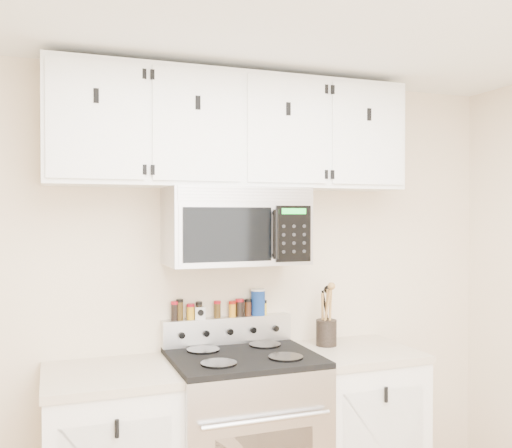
{
  "coord_description": "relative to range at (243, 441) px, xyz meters",
  "views": [
    {
      "loc": [
        -0.97,
        -1.42,
        1.69
      ],
      "look_at": [
        0.08,
        1.45,
        1.64
      ],
      "focal_mm": 40.0,
      "sensor_mm": 36.0,
      "label": 1
    }
  ],
  "objects": [
    {
      "name": "back_wall",
      "position": [
        0.0,
        0.32,
        0.76
      ],
      "size": [
        3.5,
        0.01,
        2.5
      ],
      "primitive_type": "cube",
      "color": "beige",
      "rests_on": "floor"
    },
    {
      "name": "spice_jar_1",
      "position": [
        -0.28,
        0.28,
        0.67
      ],
      "size": [
        0.04,
        0.04,
        0.12
      ],
      "color": "#402D0F",
      "rests_on": "range"
    },
    {
      "name": "spice_jar_2",
      "position": [
        -0.22,
        0.28,
        0.66
      ],
      "size": [
        0.04,
        0.04,
        0.09
      ],
      "color": "gold",
      "rests_on": "range"
    },
    {
      "name": "upper_cabinets",
      "position": [
        -0.0,
        0.15,
        1.66
      ],
      "size": [
        2.0,
        0.35,
        0.62
      ],
      "color": "white",
      "rests_on": "back_wall"
    },
    {
      "name": "spice_jar_0",
      "position": [
        -0.31,
        0.28,
        0.67
      ],
      "size": [
        0.04,
        0.04,
        0.11
      ],
      "color": "black",
      "rests_on": "range"
    },
    {
      "name": "spice_jar_6",
      "position": [
        0.07,
        0.28,
        0.66
      ],
      "size": [
        0.05,
        0.05,
        0.1
      ],
      "color": "black",
      "rests_on": "range"
    },
    {
      "name": "base_cabinet_right",
      "position": [
        0.69,
        0.02,
        -0.03
      ],
      "size": [
        0.64,
        0.62,
        0.92
      ],
      "color": "white",
      "rests_on": "floor"
    },
    {
      "name": "kitchen_timer",
      "position": [
        -0.17,
        0.28,
        0.65
      ],
      "size": [
        0.06,
        0.05,
        0.07
      ],
      "primitive_type": "cube",
      "rotation": [
        0.0,
        0.0,
        -0.07
      ],
      "color": "silver",
      "rests_on": "range"
    },
    {
      "name": "spice_jar_4",
      "position": [
        -0.06,
        0.28,
        0.66
      ],
      "size": [
        0.04,
        0.04,
        0.1
      ],
      "color": "#3F2B0F",
      "rests_on": "range"
    },
    {
      "name": "spice_jar_7",
      "position": [
        0.13,
        0.28,
        0.66
      ],
      "size": [
        0.04,
        0.04,
        0.1
      ],
      "color": "#432010",
      "rests_on": "range"
    },
    {
      "name": "spice_jar_5",
      "position": [
        0.03,
        0.28,
        0.66
      ],
      "size": [
        0.04,
        0.04,
        0.09
      ],
      "color": "orange",
      "rests_on": "range"
    },
    {
      "name": "utensil_crock",
      "position": [
        0.57,
        0.14,
        0.52
      ],
      "size": [
        0.12,
        0.12,
        0.35
      ],
      "color": "black",
      "rests_on": "base_cabinet_right"
    },
    {
      "name": "salt_canister",
      "position": [
        0.19,
        0.28,
        0.69
      ],
      "size": [
        0.08,
        0.08,
        0.15
      ],
      "color": "navy",
      "rests_on": "range"
    },
    {
      "name": "spice_jar_3",
      "position": [
        -0.17,
        0.28,
        0.66
      ],
      "size": [
        0.04,
        0.04,
        0.1
      ],
      "color": "black",
      "rests_on": "range"
    },
    {
      "name": "spice_jar_8",
      "position": [
        0.22,
        0.28,
        0.66
      ],
      "size": [
        0.04,
        0.04,
        0.09
      ],
      "color": "yellow",
      "rests_on": "range"
    },
    {
      "name": "range",
      "position": [
        0.0,
        0.0,
        0.0
      ],
      "size": [
        0.76,
        0.65,
        1.1
      ],
      "color": "#B7B7BA",
      "rests_on": "floor"
    },
    {
      "name": "microwave",
      "position": [
        0.0,
        0.13,
        1.14
      ],
      "size": [
        0.76,
        0.44,
        0.42
      ],
      "color": "#9E9EA3",
      "rests_on": "back_wall"
    }
  ]
}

